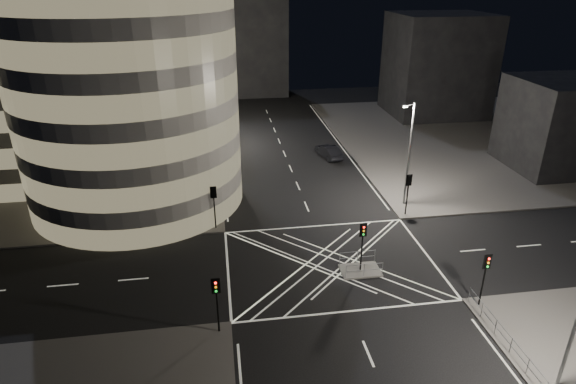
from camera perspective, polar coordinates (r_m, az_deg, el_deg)
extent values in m
plane|color=black|center=(38.35, 5.01, -8.34)|extent=(120.00, 120.00, 0.00)
cube|color=#5A5755|center=(65.19, -26.87, 3.40)|extent=(42.00, 42.00, 0.15)
cube|color=#5A5755|center=(72.03, 22.95, 6.00)|extent=(42.00, 42.00, 0.15)
cube|color=slate|center=(37.59, 8.55, -9.17)|extent=(3.00, 2.00, 0.15)
cylinder|color=gray|center=(46.55, -18.81, 13.31)|extent=(20.00, 20.00, 25.00)
cube|color=gray|center=(58.55, -27.24, 14.07)|extent=(20.00, 18.00, 25.00)
cube|color=gray|center=(75.07, -20.05, 15.91)|extent=(24.00, 16.00, 22.00)
cube|color=black|center=(79.98, 17.26, 14.19)|extent=(14.00, 12.00, 15.00)
cube|color=black|center=(62.61, 29.47, 7.01)|extent=(10.00, 10.00, 10.00)
cube|color=black|center=(90.01, -6.25, 17.06)|extent=(18.00, 8.00, 18.00)
cylinder|color=black|center=(44.60, -10.88, -1.37)|extent=(0.32, 0.32, 2.84)
ellipsoid|color=black|center=(43.51, -11.16, 1.81)|extent=(4.60, 4.60, 5.30)
cylinder|color=black|center=(49.97, -10.75, 1.88)|extent=(0.32, 0.32, 3.34)
ellipsoid|color=black|center=(48.92, -11.03, 5.07)|extent=(4.67, 4.67, 5.37)
cylinder|color=black|center=(55.51, -10.64, 4.41)|extent=(0.32, 0.32, 3.63)
ellipsoid|color=black|center=(54.58, -10.88, 7.29)|extent=(4.04, 4.04, 4.65)
cylinder|color=black|center=(61.24, -10.53, 6.17)|extent=(0.32, 0.32, 3.26)
ellipsoid|color=black|center=(60.36, -10.75, 8.90)|extent=(5.12, 5.12, 5.89)
cylinder|color=black|center=(67.01, -10.43, 7.63)|extent=(0.32, 0.32, 2.88)
ellipsoid|color=black|center=(66.35, -10.59, 9.63)|extent=(3.58, 3.58, 4.12)
cylinder|color=black|center=(42.54, -8.67, -2.43)|extent=(0.12, 0.12, 3.00)
cube|color=black|center=(41.69, -8.84, -0.04)|extent=(0.28, 0.22, 0.90)
cube|color=black|center=(41.69, -8.84, -0.04)|extent=(0.55, 0.04, 1.10)
cylinder|color=black|center=(31.03, -8.32, -13.87)|extent=(0.12, 0.12, 3.00)
cube|color=black|center=(29.86, -8.56, -10.95)|extent=(0.28, 0.22, 0.90)
cube|color=black|center=(29.86, -8.56, -10.95)|extent=(0.55, 0.04, 1.10)
cylinder|color=black|center=(45.76, 13.90, -0.87)|extent=(0.12, 0.12, 3.00)
cube|color=black|center=(44.98, 14.15, 1.37)|extent=(0.28, 0.22, 0.90)
cube|color=black|center=(44.98, 14.15, 1.37)|extent=(0.55, 0.04, 1.10)
cylinder|color=black|center=(35.32, 22.04, -10.32)|extent=(0.12, 0.12, 3.00)
cube|color=black|center=(34.30, 22.56, -7.64)|extent=(0.28, 0.22, 0.90)
cube|color=black|center=(34.30, 22.56, -7.64)|extent=(0.55, 0.04, 1.10)
cylinder|color=black|center=(36.74, 8.71, -7.13)|extent=(0.12, 0.12, 3.00)
cube|color=black|center=(35.76, 8.91, -4.48)|extent=(0.28, 0.22, 0.90)
cube|color=black|center=(35.76, 8.91, -4.48)|extent=(0.55, 0.04, 1.10)
cylinder|color=slate|center=(45.93, -9.91, 4.35)|extent=(0.20, 0.20, 10.00)
cylinder|color=slate|center=(44.49, -9.78, 10.25)|extent=(0.90, 0.10, 0.10)
cube|color=slate|center=(44.51, -9.18, 10.17)|extent=(0.50, 0.25, 0.18)
cube|color=white|center=(44.54, -9.17, 10.03)|extent=(0.42, 0.20, 0.05)
cylinder|color=slate|center=(63.14, -9.80, 9.99)|extent=(0.20, 0.20, 10.00)
cylinder|color=slate|center=(62.10, -9.71, 14.34)|extent=(0.90, 0.10, 0.10)
cube|color=slate|center=(62.11, -9.27, 14.28)|extent=(0.50, 0.25, 0.18)
cube|color=white|center=(62.13, -9.26, 14.18)|extent=(0.42, 0.20, 0.05)
cylinder|color=slate|center=(46.56, 14.16, 4.24)|extent=(0.20, 0.20, 10.00)
cylinder|color=slate|center=(44.97, 14.26, 10.01)|extent=(0.90, 0.10, 0.10)
cube|color=slate|center=(44.83, 13.71, 9.89)|extent=(0.50, 0.25, 0.18)
cube|color=white|center=(44.85, 13.69, 9.75)|extent=(0.42, 0.20, 0.05)
cube|color=slate|center=(32.20, 25.70, -17.05)|extent=(0.06, 11.70, 1.10)
cube|color=slate|center=(36.54, 9.02, -9.13)|extent=(2.80, 0.06, 1.10)
cube|color=slate|center=(37.97, 8.22, -7.65)|extent=(2.80, 0.06, 1.10)
imported|color=black|center=(59.16, 4.85, 4.81)|extent=(2.69, 4.97, 1.56)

